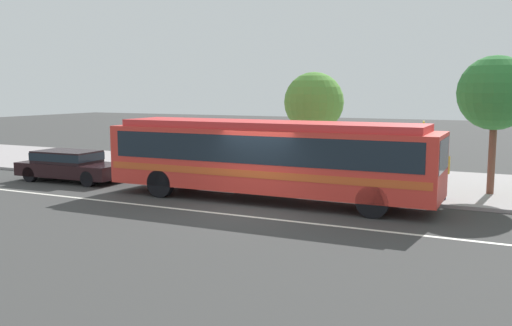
# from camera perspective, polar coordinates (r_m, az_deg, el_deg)

# --- Properties ---
(ground_plane) EXTENTS (120.00, 120.00, 0.00)m
(ground_plane) POSITION_cam_1_polar(r_m,az_deg,el_deg) (17.80, -0.54, -4.89)
(ground_plane) COLOR #393938
(sidewalk_slab) EXTENTS (60.00, 8.00, 0.12)m
(sidewalk_slab) POSITION_cam_1_polar(r_m,az_deg,el_deg) (24.23, 6.88, -1.50)
(sidewalk_slab) COLOR #9A9293
(sidewalk_slab) RESTS_ON ground_plane
(lane_stripe_center) EXTENTS (56.00, 0.16, 0.01)m
(lane_stripe_center) POSITION_cam_1_polar(r_m,az_deg,el_deg) (17.10, -1.73, -5.40)
(lane_stripe_center) COLOR silver
(lane_stripe_center) RESTS_ON ground_plane
(transit_bus) EXTENTS (11.62, 2.58, 2.75)m
(transit_bus) POSITION_cam_1_polar(r_m,az_deg,el_deg) (19.15, 1.25, 0.85)
(transit_bus) COLOR red
(transit_bus) RESTS_ON ground_plane
(sedan_behind_bus) EXTENTS (4.69, 1.99, 1.29)m
(sedan_behind_bus) POSITION_cam_1_polar(r_m,az_deg,el_deg) (24.66, -18.53, -0.11)
(sedan_behind_bus) COLOR black
(sedan_behind_bus) RESTS_ON ground_plane
(pedestrian_waiting_near_sign) EXTENTS (0.46, 0.46, 1.74)m
(pedestrian_waiting_near_sign) POSITION_cam_1_polar(r_m,az_deg,el_deg) (24.17, -4.56, 1.09)
(pedestrian_waiting_near_sign) COLOR #7D6F59
(pedestrian_waiting_near_sign) RESTS_ON sidewalk_slab
(pedestrian_walking_along_curb) EXTENTS (0.43, 0.43, 1.72)m
(pedestrian_walking_along_curb) POSITION_cam_1_polar(r_m,az_deg,el_deg) (19.90, 18.75, -0.67)
(pedestrian_walking_along_curb) COLOR #3B2636
(pedestrian_walking_along_curb) RESTS_ON sidewalk_slab
(pedestrian_standing_by_tree) EXTENTS (0.43, 0.43, 1.70)m
(pedestrian_standing_by_tree) POSITION_cam_1_polar(r_m,az_deg,el_deg) (22.77, 0.55, 0.67)
(pedestrian_standing_by_tree) COLOR #3B373F
(pedestrian_standing_by_tree) RESTS_ON sidewalk_slab
(bus_stop_sign) EXTENTS (0.13, 0.44, 2.65)m
(bus_stop_sign) POSITION_cam_1_polar(r_m,az_deg,el_deg) (19.75, 16.71, 1.35)
(bus_stop_sign) COLOR gray
(bus_stop_sign) RESTS_ON sidewalk_slab
(street_tree_near_stop) EXTENTS (2.50, 2.50, 4.45)m
(street_tree_near_stop) POSITION_cam_1_polar(r_m,az_deg,el_deg) (23.54, 5.94, 6.17)
(street_tree_near_stop) COLOR brown
(street_tree_near_stop) RESTS_ON sidewalk_slab
(street_tree_mid_block) EXTENTS (2.63, 2.63, 4.91)m
(street_tree_mid_block) POSITION_cam_1_polar(r_m,az_deg,el_deg) (21.40, 23.32, 6.57)
(street_tree_mid_block) COLOR brown
(street_tree_mid_block) RESTS_ON sidewalk_slab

